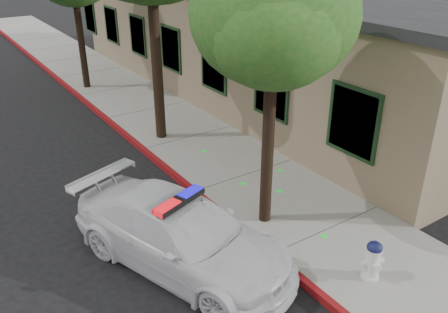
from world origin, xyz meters
TOP-DOWN VIEW (x-y plane):
  - ground at (0.00, 0.00)m, footprint 120.00×120.00m
  - sidewalk at (1.60, 3.00)m, footprint 3.20×60.00m
  - red_curb at (0.06, 3.00)m, footprint 0.14×60.00m
  - clapboard_building at (6.69, 9.00)m, footprint 7.30×20.89m
  - police_car at (-1.49, 0.91)m, footprint 3.41×5.14m
  - fire_hydrant at (1.11, -1.55)m, footprint 0.46×0.40m
  - street_tree_near at (0.71, 1.06)m, footprint 3.14×3.24m

SIDE VIEW (x-z plane):
  - ground at x=0.00m, z-range 0.00..0.00m
  - sidewalk at x=1.60m, z-range 0.00..0.15m
  - red_curb at x=0.06m, z-range 0.00..0.16m
  - fire_hydrant at x=1.11m, z-range 0.15..0.95m
  - police_car at x=-1.49m, z-range -0.06..1.45m
  - clapboard_building at x=6.69m, z-range 0.01..4.25m
  - street_tree_near at x=0.71m, z-range 1.56..7.32m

